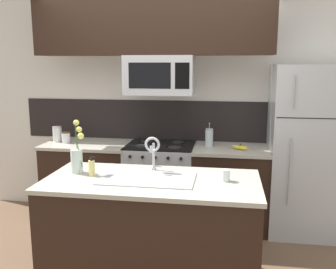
# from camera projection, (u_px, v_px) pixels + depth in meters

# --- Properties ---
(ground_plane) EXTENTS (10.00, 10.00, 0.00)m
(ground_plane) POSITION_uv_depth(u_px,v_px,m) (144.00, 260.00, 3.53)
(ground_plane) COLOR brown
(rear_partition) EXTENTS (5.20, 0.10, 2.60)m
(rear_partition) POSITION_uv_depth(u_px,v_px,m) (191.00, 108.00, 4.49)
(rear_partition) COLOR silver
(rear_partition) RESTS_ON ground
(splash_band) EXTENTS (3.52, 0.01, 0.48)m
(splash_band) POSITION_uv_depth(u_px,v_px,m) (165.00, 120.00, 4.51)
(splash_band) COLOR black
(splash_band) RESTS_ON rear_partition
(back_counter_left) EXTENTS (1.00, 0.65, 0.91)m
(back_counter_left) POSITION_uv_depth(u_px,v_px,m) (89.00, 180.00, 4.46)
(back_counter_left) COLOR black
(back_counter_left) RESTS_ON ground
(back_counter_right) EXTENTS (0.85, 0.65, 0.91)m
(back_counter_right) POSITION_uv_depth(u_px,v_px,m) (230.00, 187.00, 4.20)
(back_counter_right) COLOR black
(back_counter_right) RESTS_ON ground
(stove_range) EXTENTS (0.76, 0.64, 0.93)m
(stove_range) POSITION_uv_depth(u_px,v_px,m) (161.00, 183.00, 4.32)
(stove_range) COLOR #B7BABF
(stove_range) RESTS_ON ground
(microwave) EXTENTS (0.74, 0.40, 0.42)m
(microwave) POSITION_uv_depth(u_px,v_px,m) (160.00, 75.00, 4.07)
(microwave) COLOR #B7BABF
(upper_cabinet_band) EXTENTS (2.55, 0.34, 0.60)m
(upper_cabinet_band) POSITION_uv_depth(u_px,v_px,m) (152.00, 27.00, 3.96)
(upper_cabinet_band) COLOR black
(refrigerator) EXTENTS (0.82, 0.74, 1.81)m
(refrigerator) POSITION_uv_depth(u_px,v_px,m) (308.00, 150.00, 4.01)
(refrigerator) COLOR #B7BABF
(refrigerator) RESTS_ON ground
(storage_jar_tall) EXTENTS (0.11, 0.11, 0.18)m
(storage_jar_tall) POSITION_uv_depth(u_px,v_px,m) (57.00, 134.00, 4.44)
(storage_jar_tall) COLOR silver
(storage_jar_tall) RESTS_ON back_counter_left
(storage_jar_medium) EXTENTS (0.10, 0.10, 0.13)m
(storage_jar_medium) POSITION_uv_depth(u_px,v_px,m) (66.00, 137.00, 4.38)
(storage_jar_medium) COLOR silver
(storage_jar_medium) RESTS_ON back_counter_left
(banana_bunch) EXTENTS (0.19, 0.13, 0.08)m
(banana_bunch) POSITION_uv_depth(u_px,v_px,m) (240.00, 147.00, 4.04)
(banana_bunch) COLOR yellow
(banana_bunch) RESTS_ON back_counter_right
(french_press) EXTENTS (0.09, 0.09, 0.27)m
(french_press) POSITION_uv_depth(u_px,v_px,m) (209.00, 137.00, 4.19)
(french_press) COLOR silver
(french_press) RESTS_ON back_counter_right
(island_counter) EXTENTS (1.73, 0.83, 0.91)m
(island_counter) POSITION_uv_depth(u_px,v_px,m) (152.00, 232.00, 3.09)
(island_counter) COLOR black
(island_counter) RESTS_ON ground
(kitchen_sink) EXTENTS (0.76, 0.44, 0.16)m
(kitchen_sink) POSITION_uv_depth(u_px,v_px,m) (148.00, 187.00, 3.02)
(kitchen_sink) COLOR #ADAFB5
(kitchen_sink) RESTS_ON island_counter
(sink_faucet) EXTENTS (0.14, 0.14, 0.31)m
(sink_faucet) POSITION_uv_depth(u_px,v_px,m) (153.00, 149.00, 3.18)
(sink_faucet) COLOR #B7BABF
(sink_faucet) RESTS_ON island_counter
(dish_soap_bottle) EXTENTS (0.06, 0.05, 0.16)m
(dish_soap_bottle) POSITION_uv_depth(u_px,v_px,m) (92.00, 168.00, 3.08)
(dish_soap_bottle) COLOR #DBCC75
(dish_soap_bottle) RESTS_ON island_counter
(spare_glass) EXTENTS (0.07, 0.07, 0.09)m
(spare_glass) POSITION_uv_depth(u_px,v_px,m) (225.00, 175.00, 2.94)
(spare_glass) COLOR silver
(spare_glass) RESTS_ON island_counter
(flower_vase) EXTENTS (0.13, 0.12, 0.45)m
(flower_vase) POSITION_uv_depth(u_px,v_px,m) (77.00, 158.00, 3.16)
(flower_vase) COLOR silver
(flower_vase) RESTS_ON island_counter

